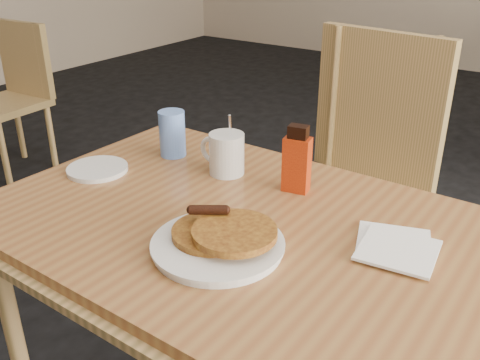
# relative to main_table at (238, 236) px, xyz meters

# --- Properties ---
(main_table) EXTENTS (1.18, 0.81, 0.75)m
(main_table) POSITION_rel_main_table_xyz_m (0.00, 0.00, 0.00)
(main_table) COLOR olive
(main_table) RESTS_ON floor
(chair_main_far) EXTENTS (0.53, 0.53, 1.03)m
(chair_main_far) POSITION_rel_main_table_xyz_m (-0.02, 0.74, -0.09)
(chair_main_far) COLOR tan
(chair_main_far) RESTS_ON floor
(chair_wall_extra) EXTENTS (0.41, 0.41, 0.85)m
(chair_wall_extra) POSITION_rel_main_table_xyz_m (-2.18, 0.89, -0.20)
(chair_wall_extra) COLOR tan
(chair_wall_extra) RESTS_ON floor
(pancake_plate) EXTENTS (0.26, 0.26, 0.07)m
(pancake_plate) POSITION_rel_main_table_xyz_m (0.04, -0.12, 0.06)
(pancake_plate) COLOR silver
(pancake_plate) RESTS_ON main_table
(coffee_mug) EXTENTS (0.13, 0.09, 0.17)m
(coffee_mug) POSITION_rel_main_table_xyz_m (-0.16, 0.18, 0.10)
(coffee_mug) COLOR silver
(coffee_mug) RESTS_ON main_table
(syrup_bottle) EXTENTS (0.07, 0.05, 0.16)m
(syrup_bottle) POSITION_rel_main_table_xyz_m (0.03, 0.20, 0.12)
(syrup_bottle) COLOR maroon
(syrup_bottle) RESTS_ON main_table
(napkin_stack) EXTENTS (0.19, 0.20, 0.01)m
(napkin_stack) POSITION_rel_main_table_xyz_m (0.33, 0.08, 0.05)
(napkin_stack) COLOR white
(napkin_stack) RESTS_ON main_table
(blue_tumbler) EXTENTS (0.08, 0.08, 0.13)m
(blue_tumbler) POSITION_rel_main_table_xyz_m (-0.36, 0.19, 0.11)
(blue_tumbler) COLOR #628DE5
(blue_tumbler) RESTS_ON main_table
(side_saucer) EXTENTS (0.19, 0.19, 0.01)m
(side_saucer) POSITION_rel_main_table_xyz_m (-0.45, -0.00, 0.05)
(side_saucer) COLOR silver
(side_saucer) RESTS_ON main_table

